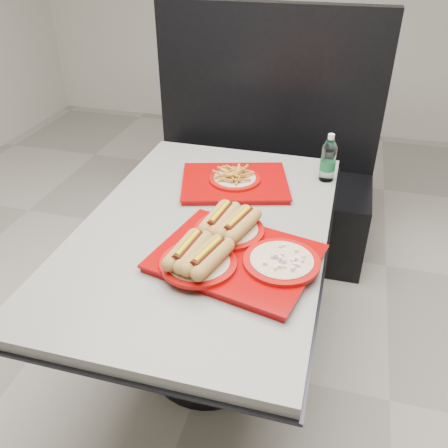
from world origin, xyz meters
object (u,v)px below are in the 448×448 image
(tray_near, at_px, (231,249))
(tray_far, at_px, (235,180))
(booth_bench, at_px, (260,178))
(water_bottle, at_px, (328,160))
(diner_table, at_px, (206,260))

(tray_near, xyz_separation_m, tray_far, (-0.12, 0.51, -0.02))
(booth_bench, height_order, tray_far, booth_bench)
(tray_near, relative_size, water_bottle, 2.77)
(diner_table, distance_m, tray_near, 0.31)
(tray_near, bearing_deg, tray_far, 102.70)
(diner_table, relative_size, water_bottle, 6.73)
(tray_near, bearing_deg, water_bottle, 69.00)
(diner_table, bearing_deg, booth_bench, 90.00)
(booth_bench, distance_m, water_bottle, 0.85)
(diner_table, height_order, tray_far, tray_far)
(diner_table, relative_size, tray_near, 2.43)
(booth_bench, xyz_separation_m, tray_far, (0.03, -0.76, 0.37))
(diner_table, xyz_separation_m, water_bottle, (0.40, 0.49, 0.26))
(booth_bench, relative_size, water_bottle, 6.40)
(booth_bench, bearing_deg, water_bottle, -56.26)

